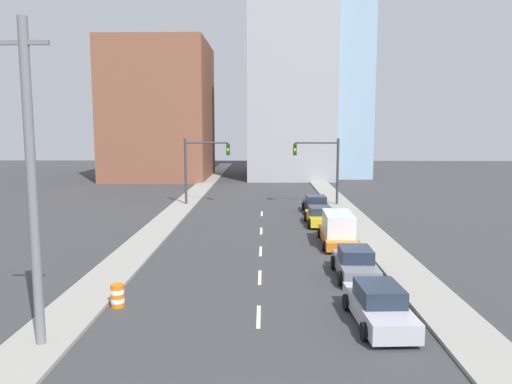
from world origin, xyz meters
name	(u,v)px	position (x,y,z in m)	size (l,w,h in m)	color
sidewalk_left	(195,193)	(-7.43, 44.87, 0.07)	(2.32, 89.74, 0.15)	gray
sidewalk_right	(330,194)	(7.43, 44.87, 0.07)	(2.32, 89.74, 0.15)	gray
lane_stripe_at_9m	(259,316)	(0.00, 8.90, 0.00)	(0.16, 2.40, 0.01)	beige
lane_stripe_at_14m	(260,277)	(0.00, 14.03, 0.00)	(0.16, 2.40, 0.01)	beige
lane_stripe_at_19m	(261,251)	(0.00, 19.24, 0.00)	(0.16, 2.40, 0.01)	beige
lane_stripe_at_25m	(261,231)	(0.00, 25.11, 0.00)	(0.16, 2.40, 0.01)	beige
lane_stripe_at_32m	(262,214)	(0.00, 32.29, 0.00)	(0.16, 2.40, 0.01)	beige
building_brick_left	(160,111)	(-14.76, 62.34, 9.58)	(14.00, 16.00, 19.17)	brown
building_office_center	(289,86)	(3.92, 66.34, 13.42)	(12.00, 20.00, 26.83)	#99999E
building_glass_right	(321,72)	(9.04, 70.34, 15.99)	(13.00, 20.00, 31.98)	#8CADC6
traffic_signal_left	(198,162)	(-6.00, 36.84, 4.09)	(4.31, 0.35, 6.31)	#38383D
traffic_signal_right	(325,162)	(5.88, 36.84, 4.09)	(4.31, 0.35, 6.31)	#38383D
utility_pole_left_near	(32,185)	(-7.30, 6.03, 5.52)	(1.60, 0.32, 10.78)	slate
traffic_barrel	(118,296)	(-5.83, 9.87, 0.47)	(0.56, 0.56, 0.95)	orange
sedan_silver	(379,306)	(4.54, 8.27, 0.69)	(2.21, 4.84, 1.52)	#B2B2BC
sedan_gray	(355,264)	(4.71, 14.16, 0.68)	(2.05, 4.42, 1.48)	slate
box_truck_orange	(338,229)	(4.86, 21.10, 0.96)	(2.34, 5.90, 2.04)	orange
sedan_yellow	(320,216)	(4.45, 27.55, 0.64)	(2.17, 4.60, 1.38)	gold
sedan_black	(316,205)	(4.70, 33.00, 0.67)	(2.23, 4.35, 1.47)	black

